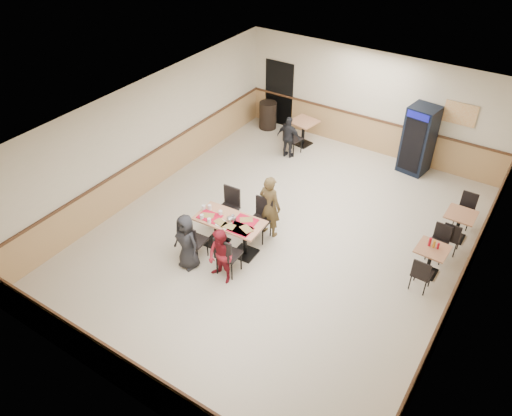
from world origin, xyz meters
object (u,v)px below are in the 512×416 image
Objects in this scene: main_table at (230,230)px; lone_diner at (289,137)px; diner_woman_left at (187,242)px; side_table_near at (431,257)px; back_table at (303,129)px; side_table_far at (459,222)px; trash_bin at (268,115)px; diner_man_opposite at (270,206)px; pepsi_cooler at (418,140)px; diner_woman_right at (221,256)px.

lone_diner reaches higher than main_table.
diner_woman_left is 5.18m from side_table_near.
back_table reaches higher than side_table_near.
side_table_near is 6.11m from back_table.
diner_woman_left is at bearing -138.27° from side_table_far.
trash_bin is (-2.46, 5.54, -0.11)m from main_table.
side_table_far is (5.18, -1.11, -0.17)m from lone_diner.
lone_diner is (-0.53, 5.26, -0.03)m from diner_woman_left.
diner_woman_left is 0.85× the size of diner_man_opposite.
pepsi_cooler reaches higher than side_table_far.
pepsi_cooler reaches higher than side_table_near.
diner_man_opposite is 3.64m from lone_diner.
side_table_near is at bearing 19.53° from main_table.
back_table is (-0.00, 0.89, -0.11)m from lone_diner.
diner_woman_right is at bearing 93.93° from diner_man_opposite.
side_table_near is at bearing -35.26° from back_table.
main_table is at bearing -66.09° from trash_bin.
diner_woman_left reaches higher than diner_woman_right.
main_table is at bearing -79.38° from back_table.
main_table is at bearing -104.51° from pepsi_cooler.
main_table is 1.01m from diner_woman_right.
side_table_near is 7.55m from trash_bin.
diner_woman_left is 1.92× the size of side_table_far.
trash_bin is at bearing 114.50° from diner_woman_left.
diner_man_opposite is 1.85× the size of back_table.
main_table reaches higher than side_table_far.
diner_man_opposite is 2.31× the size of side_table_near.
pepsi_cooler is (2.36, 5.58, 0.42)m from main_table.
pepsi_cooler reaches higher than diner_woman_left.
main_table reaches higher than side_table_near.
diner_man_opposite is at bearing 101.13° from diner_woman_right.
diner_woman_right is (0.88, 0.04, -0.02)m from diner_woman_left.
trash_bin reaches higher than main_table.
diner_woman_left is at bearing -72.81° from trash_bin.
side_table_near is at bearing 150.27° from lone_diner.
diner_woman_left is (-0.45, -0.96, 0.12)m from main_table.
lone_diner is at bearing 116.64° from diner_woman_right.
diner_woman_left is 0.88m from diner_woman_right.
diner_man_opposite is 3.66m from side_table_near.
diner_woman_right is 1.47× the size of trash_bin.
diner_woman_left is 1.04× the size of diner_woman_right.
lone_diner is (-1.40, 5.21, -0.01)m from diner_woman_right.
lone_diner reaches higher than side_table_near.
diner_man_opposite reaches higher than main_table.
diner_man_opposite is at bearing -149.29° from side_table_far.
side_table_far is 3.06m from pepsi_cooler.
main_table is 5.28m from back_table.
trash_bin is (-2.89, 6.45, -0.21)m from diner_woman_right.
diner_man_opposite is at bearing -104.07° from pepsi_cooler.
back_table is (-0.53, 6.15, -0.15)m from diner_woman_left.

